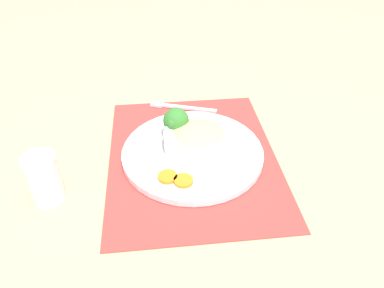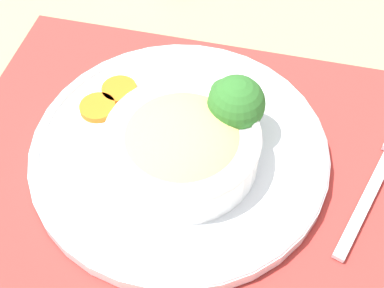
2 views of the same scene
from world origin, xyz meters
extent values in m
plane|color=tan|center=(0.00, 0.00, 0.00)|extent=(4.00, 4.00, 0.00)
cube|color=#B2332D|center=(0.00, 0.00, 0.00)|extent=(0.53, 0.43, 0.00)
cylinder|color=silver|center=(0.00, 0.00, 0.01)|extent=(0.32, 0.32, 0.02)
torus|color=silver|center=(0.00, 0.00, 0.02)|extent=(0.32, 0.32, 0.01)
cylinder|color=white|center=(0.01, -0.01, 0.04)|extent=(0.16, 0.16, 0.04)
torus|color=white|center=(0.01, -0.01, 0.06)|extent=(0.16, 0.16, 0.01)
ellipsoid|color=#EAC66B|center=(0.01, -0.01, 0.05)|extent=(0.13, 0.13, 0.05)
cylinder|color=#84AD5B|center=(0.05, 0.04, 0.03)|extent=(0.02, 0.02, 0.03)
sphere|color=#2D6B28|center=(0.05, 0.04, 0.07)|extent=(0.06, 0.06, 0.06)
sphere|color=#2D6B28|center=(0.03, 0.04, 0.07)|extent=(0.03, 0.03, 0.03)
sphere|color=#2D6B28|center=(0.06, 0.03, 0.07)|extent=(0.02, 0.02, 0.02)
cylinder|color=orange|center=(-0.09, 0.05, 0.02)|extent=(0.04, 0.04, 0.01)
cylinder|color=orange|center=(-0.10, 0.02, 0.02)|extent=(0.04, 0.04, 0.01)
cube|color=silver|center=(0.20, 0.02, 0.01)|extent=(0.05, 0.18, 0.01)
camera|label=1|loc=(-0.67, 0.01, 0.55)|focal=35.00mm
camera|label=2|loc=(0.13, -0.32, 0.48)|focal=50.00mm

